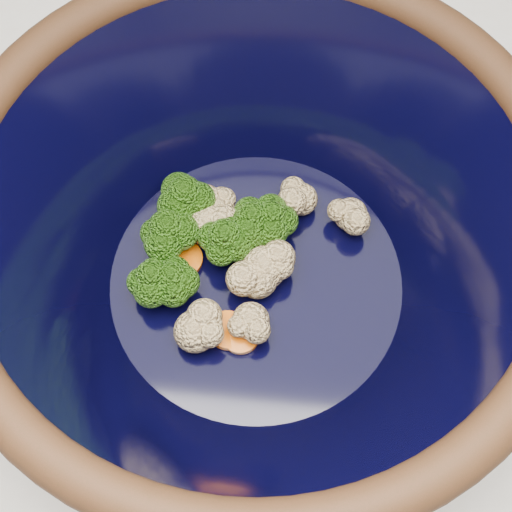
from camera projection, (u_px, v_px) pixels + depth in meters
The scene contains 4 objects.
ground at pixel (254, 432), 1.42m from camera, with size 3.00×3.00×0.00m, color #9E7A54.
counter at pixel (253, 367), 1.01m from camera, with size 1.20×1.20×0.90m, color silver.
mixing_bowl at pixel (256, 245), 0.49m from camera, with size 0.50×0.50×0.18m.
vegetable_pile at pixel (220, 244), 0.53m from camera, with size 0.17×0.15×0.05m.
Camera 1 is at (0.03, -0.29, 1.43)m, focal length 50.00 mm.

